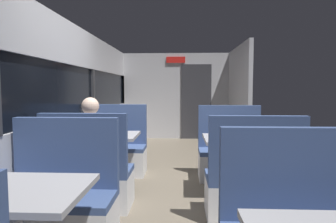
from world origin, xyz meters
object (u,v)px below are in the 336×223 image
(bench_mid_window_facing_entry, at_px, (116,153))
(dining_table_rear_aisle, at_px, (240,146))
(dining_table_mid_window, at_px, (104,142))
(bench_rear_aisle_facing_end, at_px, (252,188))
(dining_table_near_window, at_px, (14,204))
(bench_near_window_facing_entry, at_px, (61,208))
(coffee_cup_primary, at_px, (110,133))
(bench_rear_aisle_facing_entry, at_px, (230,157))
(bench_mid_window_facing_end, at_px, (89,180))
(seated_passenger, at_px, (90,160))

(bench_mid_window_facing_entry, distance_m, dining_table_rear_aisle, 2.03)
(dining_table_mid_window, relative_size, bench_rear_aisle_facing_end, 0.82)
(dining_table_near_window, height_order, bench_near_window_facing_entry, bench_near_window_facing_entry)
(dining_table_mid_window, bearing_deg, bench_mid_window_facing_entry, 90.00)
(coffee_cup_primary, bearing_deg, bench_rear_aisle_facing_entry, 21.03)
(bench_mid_window_facing_end, xyz_separation_m, bench_mid_window_facing_entry, (0.00, 1.40, 0.00))
(seated_passenger, height_order, coffee_cup_primary, seated_passenger)
(dining_table_mid_window, bearing_deg, dining_table_near_window, -90.00)
(bench_mid_window_facing_end, xyz_separation_m, bench_rear_aisle_facing_end, (1.79, -0.20, 0.00))
(dining_table_near_window, distance_m, seated_passenger, 1.57)
(dining_table_near_window, height_order, dining_table_rear_aisle, same)
(dining_table_mid_window, xyz_separation_m, seated_passenger, (0.00, -0.63, -0.10))
(bench_mid_window_facing_entry, height_order, coffee_cup_primary, bench_mid_window_facing_entry)
(dining_table_near_window, relative_size, coffee_cup_primary, 10.00)
(bench_rear_aisle_facing_end, bearing_deg, dining_table_mid_window, 153.32)
(bench_mid_window_facing_end, bearing_deg, dining_table_rear_aisle, 15.59)
(dining_table_mid_window, xyz_separation_m, bench_rear_aisle_facing_entry, (1.79, 0.50, -0.31))
(dining_table_near_window, xyz_separation_m, dining_table_mid_window, (0.00, 2.19, 0.00))
(bench_rear_aisle_facing_end, bearing_deg, dining_table_rear_aisle, 90.00)
(bench_rear_aisle_facing_end, bearing_deg, bench_rear_aisle_facing_entry, 90.00)
(bench_near_window_facing_entry, bearing_deg, bench_mid_window_facing_entry, 90.00)
(dining_table_near_window, bearing_deg, bench_rear_aisle_facing_entry, 56.37)
(bench_mid_window_facing_end, relative_size, seated_passenger, 0.87)
(bench_near_window_facing_entry, relative_size, dining_table_mid_window, 1.22)
(bench_mid_window_facing_end, xyz_separation_m, seated_passenger, (0.00, 0.07, 0.21))
(bench_near_window_facing_entry, relative_size, seated_passenger, 0.87)
(coffee_cup_primary, bearing_deg, seated_passenger, -103.92)
(dining_table_rear_aisle, relative_size, bench_rear_aisle_facing_end, 0.82)
(bench_mid_window_facing_end, relative_size, bench_rear_aisle_facing_end, 1.00)
(dining_table_near_window, height_order, bench_rear_aisle_facing_entry, bench_rear_aisle_facing_entry)
(bench_rear_aisle_facing_entry, bearing_deg, bench_mid_window_facing_entry, 173.62)
(bench_mid_window_facing_end, bearing_deg, bench_near_window_facing_entry, -90.00)
(dining_table_near_window, distance_m, bench_mid_window_facing_end, 1.52)
(bench_near_window_facing_entry, xyz_separation_m, dining_table_rear_aisle, (1.79, 1.29, 0.31))
(bench_rear_aisle_facing_end, xyz_separation_m, bench_rear_aisle_facing_entry, (0.00, 1.40, 0.00))
(bench_mid_window_facing_end, height_order, seated_passenger, seated_passenger)
(coffee_cup_primary, bearing_deg, dining_table_rear_aisle, -1.97)
(bench_rear_aisle_facing_entry, bearing_deg, dining_table_rear_aisle, -90.00)
(bench_mid_window_facing_entry, xyz_separation_m, bench_rear_aisle_facing_entry, (1.79, -0.20, 0.00))
(bench_near_window_facing_entry, height_order, bench_mid_window_facing_entry, same)
(dining_table_near_window, height_order, dining_table_mid_window, same)
(dining_table_near_window, bearing_deg, bench_mid_window_facing_entry, 90.00)
(bench_mid_window_facing_entry, xyz_separation_m, dining_table_rear_aisle, (1.79, -0.90, 0.31))
(dining_table_mid_window, height_order, bench_mid_window_facing_entry, bench_mid_window_facing_entry)
(dining_table_mid_window, bearing_deg, seated_passenger, -90.00)
(bench_rear_aisle_facing_entry, xyz_separation_m, coffee_cup_primary, (-1.67, -0.64, 0.46))
(dining_table_rear_aisle, relative_size, coffee_cup_primary, 10.00)
(bench_rear_aisle_facing_end, bearing_deg, bench_mid_window_facing_end, 173.62)
(bench_mid_window_facing_end, height_order, dining_table_rear_aisle, bench_mid_window_facing_end)
(dining_table_near_window, relative_size, bench_rear_aisle_facing_end, 0.82)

